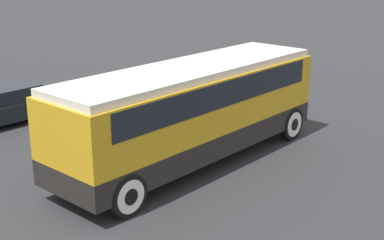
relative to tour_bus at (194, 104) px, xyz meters
The scene contains 4 objects.
ground_plane 1.87m from the tour_bus, behind, with size 120.00×120.00×0.00m, color #2D2D30.
tour_bus is the anchor object (origin of this frame).
parked_car_near 8.29m from the tour_bus, 101.46° to the left, with size 4.20×1.94×1.42m.
parked_car_mid 8.07m from the tour_bus, 54.07° to the left, with size 4.65×1.82×1.35m.
Camera 1 is at (-11.69, -10.39, 6.39)m, focal length 50.00 mm.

